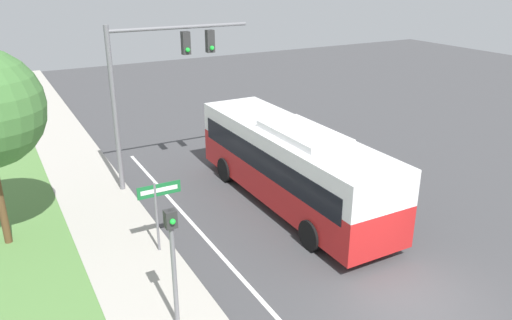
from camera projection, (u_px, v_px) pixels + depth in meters
ground_plane at (411, 301)px, 13.79m from camera, size 80.00×80.00×0.00m
bus at (291, 161)px, 18.90m from camera, size 2.75×10.36×3.25m
signal_gantry at (155, 73)px, 19.65m from camera, size 5.86×0.41×6.69m
pedestrian_signal at (173, 251)px, 11.99m from camera, size 0.28×0.34×3.35m
street_sign at (158, 204)px, 15.54m from camera, size 1.39×0.08×2.46m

